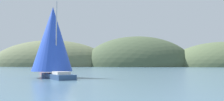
{
  "coord_description": "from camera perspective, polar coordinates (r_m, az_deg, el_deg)",
  "views": [
    {
      "loc": [
        8.05,
        -23.99,
        2.0
      ],
      "look_at": [
        0.0,
        41.2,
        5.64
      ],
      "focal_mm": 38.26,
      "sensor_mm": 36.0,
      "label": 1
    }
  ],
  "objects": [
    {
      "name": "sailboat_blue_spinnaker",
      "position": [
        35.19,
        -13.97,
        2.43
      ],
      "size": [
        8.86,
        9.78,
        10.68
      ],
      "color": "navy",
      "rests_on": "ground_plane"
    },
    {
      "name": "headland_center",
      "position": [
        159.04,
        5.95,
        -3.88
      ],
      "size": [
        72.92,
        44.0,
        40.21
      ],
      "primitive_type": "ellipsoid",
      "color": "#425138",
      "rests_on": "ground_plane"
    },
    {
      "name": "headland_right",
      "position": [
        167.28,
        25.18,
        -3.56
      ],
      "size": [
        69.35,
        44.0,
        31.74
      ],
      "primitive_type": "ellipsoid",
      "color": "#4C5B3D",
      "rests_on": "ground_plane"
    },
    {
      "name": "headland_left",
      "position": [
        171.05,
        -14.62,
        -3.74
      ],
      "size": [
        85.46,
        44.0,
        36.47
      ],
      "primitive_type": "ellipsoid",
      "color": "#5B6647",
      "rests_on": "ground_plane"
    },
    {
      "name": "sailboat_red_spinnaker",
      "position": [
        77.0,
        -15.25,
        -1.33
      ],
      "size": [
        6.4,
        9.09,
        8.69
      ],
      "color": "navy",
      "rests_on": "ground_plane"
    },
    {
      "name": "ground_plane",
      "position": [
        25.39,
        -11.57,
        -7.62
      ],
      "size": [
        360.0,
        360.0,
        0.0
      ],
      "primitive_type": "plane",
      "color": "#426075"
    }
  ]
}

